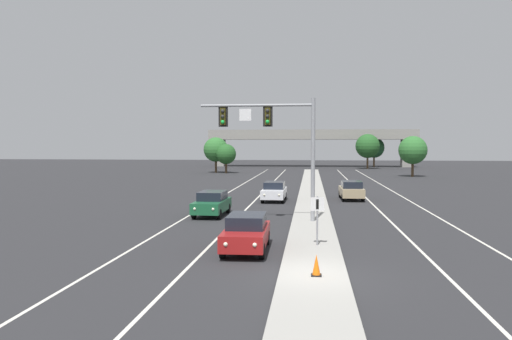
% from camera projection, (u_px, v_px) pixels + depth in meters
% --- Properties ---
extents(ground_plane, '(260.00, 260.00, 0.00)m').
position_uv_depth(ground_plane, '(313.00, 278.00, 17.55)').
color(ground_plane, '#28282B').
extents(median_island, '(2.40, 110.00, 0.15)m').
position_uv_depth(median_island, '(312.00, 209.00, 35.42)').
color(median_island, '#9E9B93').
rests_on(median_island, ground).
extents(lane_stripe_oncoming_center, '(0.14, 100.00, 0.01)m').
position_uv_depth(lane_stripe_oncoming_center, '(257.00, 199.00, 42.88)').
color(lane_stripe_oncoming_center, silver).
rests_on(lane_stripe_oncoming_center, ground).
extents(lane_stripe_receding_center, '(0.14, 100.00, 0.01)m').
position_uv_depth(lane_stripe_receding_center, '(368.00, 200.00, 41.86)').
color(lane_stripe_receding_center, silver).
rests_on(lane_stripe_receding_center, ground).
extents(edge_stripe_left, '(0.14, 100.00, 0.01)m').
position_uv_depth(edge_stripe_left, '(219.00, 198.00, 43.24)').
color(edge_stripe_left, silver).
rests_on(edge_stripe_left, ground).
extents(edge_stripe_right, '(0.14, 100.00, 0.01)m').
position_uv_depth(edge_stripe_right, '(409.00, 201.00, 41.50)').
color(edge_stripe_right, silver).
rests_on(edge_stripe_right, ground).
extents(overhead_signal_mast, '(6.76, 0.44, 7.20)m').
position_uv_depth(overhead_signal_mast, '(277.00, 133.00, 29.46)').
color(overhead_signal_mast, gray).
rests_on(overhead_signal_mast, median_island).
extents(median_sign_post, '(0.60, 0.10, 2.20)m').
position_uv_depth(median_sign_post, '(317.00, 213.00, 22.35)').
color(median_sign_post, gray).
rests_on(median_sign_post, median_island).
extents(car_oncoming_red, '(1.89, 4.50, 1.58)m').
position_uv_depth(car_oncoming_red, '(246.00, 232.00, 21.94)').
color(car_oncoming_red, maroon).
rests_on(car_oncoming_red, ground).
extents(car_oncoming_green, '(1.91, 4.51, 1.58)m').
position_uv_depth(car_oncoming_green, '(212.00, 203.00, 32.77)').
color(car_oncoming_green, '#195633').
rests_on(car_oncoming_green, ground).
extents(car_oncoming_white, '(1.89, 4.50, 1.58)m').
position_uv_depth(car_oncoming_white, '(274.00, 191.00, 41.19)').
color(car_oncoming_white, silver).
rests_on(car_oncoming_white, ground).
extents(car_receding_tan, '(1.90, 4.50, 1.58)m').
position_uv_depth(car_receding_tan, '(351.00, 190.00, 42.20)').
color(car_receding_tan, tan).
rests_on(car_receding_tan, ground).
extents(traffic_cone_median_nose, '(0.36, 0.36, 0.74)m').
position_uv_depth(traffic_cone_median_nose, '(316.00, 265.00, 17.21)').
color(traffic_cone_median_nose, black).
rests_on(traffic_cone_median_nose, median_island).
extents(overpass_bridge, '(42.40, 6.40, 7.65)m').
position_uv_depth(overpass_bridge, '(311.00, 139.00, 104.24)').
color(overpass_bridge, gray).
rests_on(overpass_bridge, ground).
extents(tree_far_right_b, '(4.57, 4.57, 6.62)m').
position_uv_depth(tree_far_right_b, '(368.00, 146.00, 95.10)').
color(tree_far_right_b, '#4C3823').
rests_on(tree_far_right_b, ground).
extents(tree_far_right_c, '(4.19, 4.19, 6.07)m').
position_uv_depth(tree_far_right_c, '(374.00, 148.00, 102.89)').
color(tree_far_right_c, '#4C3823').
rests_on(tree_far_right_c, ground).
extents(tree_far_right_a, '(4.04, 4.04, 5.84)m').
position_uv_depth(tree_far_right_a, '(413.00, 150.00, 71.84)').
color(tree_far_right_a, '#4C3823').
rests_on(tree_far_right_a, ground).
extents(tree_far_left_c, '(3.25, 3.25, 4.71)m').
position_uv_depth(tree_far_left_c, '(226.00, 154.00, 80.78)').
color(tree_far_left_c, '#4C3823').
rests_on(tree_far_left_c, ground).
extents(tree_far_left_b, '(4.01, 4.01, 5.81)m').
position_uv_depth(tree_far_left_b, '(216.00, 150.00, 82.07)').
color(tree_far_left_b, '#4C3823').
rests_on(tree_far_left_b, ground).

